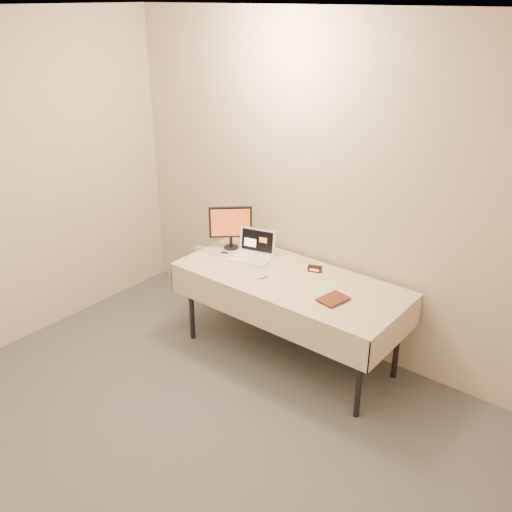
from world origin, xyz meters
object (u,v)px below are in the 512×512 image
Objects in this scene: monitor at (231,224)px; laptop at (254,251)px; book at (326,283)px; table at (290,285)px.

laptop is at bearing -47.02° from monitor.
laptop is 0.87m from book.
monitor reaches higher than book.
monitor is (-0.28, 0.02, 0.17)m from laptop.
table is at bearing -53.60° from monitor.
laptop reaches higher than table.
monitor reaches higher than laptop.
laptop is 1.00× the size of monitor.
laptop is 0.33m from monitor.
book is (0.84, -0.21, 0.05)m from laptop.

